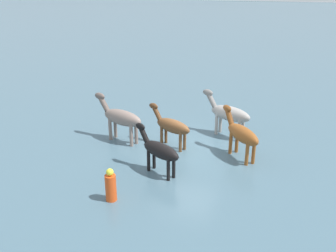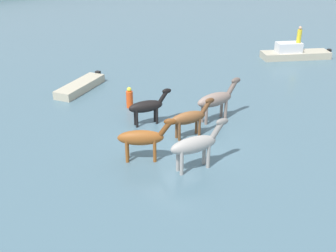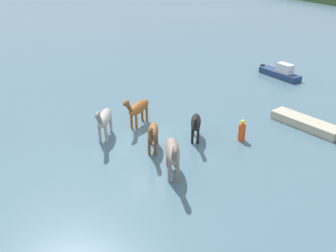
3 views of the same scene
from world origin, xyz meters
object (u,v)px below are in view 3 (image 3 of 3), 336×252
horse_rear_stallion (196,123)px  buoy_channel_marker (242,131)px  boat_tender_starboard (280,73)px  boat_launch_far (306,124)px  horse_gray_outer (153,133)px  horse_pinto_flank (104,119)px  horse_chestnut_trailing (138,108)px  horse_dun_straggler (173,152)px

horse_rear_stallion → buoy_channel_marker: (0.81, 2.20, -0.43)m
boat_tender_starboard → buoy_channel_marker: size_ratio=3.31×
boat_launch_far → horse_gray_outer: bearing=68.6°
horse_pinto_flank → boat_launch_far: size_ratio=0.62×
horse_chestnut_trailing → boat_tender_starboard: size_ratio=0.52×
horse_dun_straggler → boat_tender_starboard: size_ratio=0.69×
horse_chestnut_trailing → horse_dun_straggler: horse_dun_straggler is taller
horse_rear_stallion → boat_tender_starboard: (-7.41, 10.18, -0.64)m
horse_rear_stallion → boat_tender_starboard: horse_rear_stallion is taller
horse_pinto_flank → buoy_channel_marker: bearing=90.6°
horse_pinto_flank → horse_rear_stallion: size_ratio=1.17×
horse_chestnut_trailing → buoy_channel_marker: bearing=98.7°
horse_gray_outer → boat_tender_starboard: 14.77m
boat_tender_starboard → boat_launch_far: bearing=-38.4°
horse_chestnut_trailing → buoy_channel_marker: size_ratio=1.73×
horse_dun_straggler → boat_tender_starboard: bearing=144.0°
horse_chestnut_trailing → horse_pinto_flank: 2.20m
horse_gray_outer → horse_pinto_flank: size_ratio=0.88×
buoy_channel_marker → horse_rear_stallion: bearing=-110.2°
horse_dun_straggler → boat_launch_far: horse_dun_straggler is taller
horse_pinto_flank → boat_launch_far: (2.19, 10.63, -0.93)m
horse_gray_outer → boat_tender_starboard: size_ratio=0.58×
horse_pinto_flank → boat_launch_far: horse_pinto_flank is taller
horse_dun_straggler → horse_gray_outer: bearing=-159.7°
horse_gray_outer → horse_dun_straggler: horse_dun_straggler is taller
horse_gray_outer → boat_launch_far: (0.20, 8.65, -0.79)m
horse_pinto_flank → buoy_channel_marker: horse_pinto_flank is taller
boat_launch_far → buoy_channel_marker: 4.12m
horse_pinto_flank → boat_tender_starboard: bearing=132.7°
boat_launch_far → boat_tender_starboard: bearing=-46.0°
horse_pinto_flank → boat_tender_starboard: size_ratio=0.66×
boat_launch_far → buoy_channel_marker: (0.23, -4.10, 0.35)m
horse_chestnut_trailing → horse_dun_straggler: (5.17, 0.20, 0.08)m
horse_chestnut_trailing → horse_dun_straggler: bearing=47.4°
horse_gray_outer → boat_tender_starboard: horse_gray_outer is taller
horse_gray_outer → horse_pinto_flank: horse_pinto_flank is taller
horse_rear_stallion → boat_launch_far: bearing=109.1°
horse_rear_stallion → horse_dun_straggler: size_ratio=0.82×
horse_gray_outer → horse_pinto_flank: (-1.99, -1.97, 0.14)m
boat_tender_starboard → buoy_channel_marker: boat_tender_starboard is taller
boat_tender_starboard → horse_pinto_flank: bearing=-80.6°
horse_chestnut_trailing → buoy_channel_marker: 5.66m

